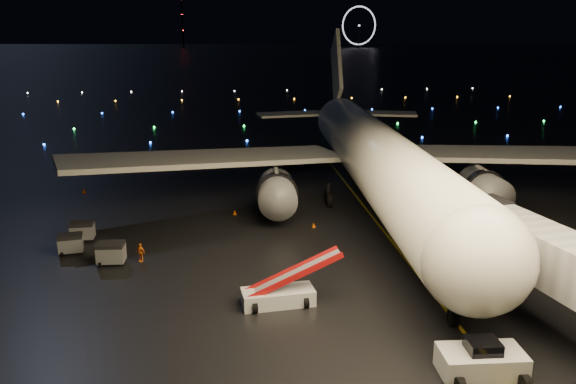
% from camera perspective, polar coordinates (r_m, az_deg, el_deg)
% --- Properties ---
extents(ground, '(2000.00, 2000.00, 0.00)m').
position_cam_1_polar(ground, '(333.33, -5.72, 12.66)').
color(ground, black).
rests_on(ground, ground).
extents(lane_centre, '(0.25, 80.00, 0.02)m').
position_cam_1_polar(lane_centre, '(52.91, 9.79, -4.04)').
color(lane_centre, gold).
rests_on(lane_centre, ground).
extents(airliner, '(67.70, 64.61, 18.40)m').
position_cam_1_polar(airliner, '(61.13, 8.34, 7.58)').
color(airliner, white).
rests_on(airliner, ground).
extents(pushback_tug, '(4.54, 2.49, 2.12)m').
position_cam_1_polar(pushback_tug, '(32.90, 19.07, -15.65)').
color(pushback_tug, silver).
rests_on(pushback_tug, ground).
extents(belt_loader, '(7.34, 2.77, 3.47)m').
position_cam_1_polar(belt_loader, '(38.20, -1.03, -9.00)').
color(belt_loader, silver).
rests_on(belt_loader, ground).
extents(crew_c, '(0.97, 0.84, 1.56)m').
position_cam_1_polar(crew_c, '(46.96, -14.76, -5.94)').
color(crew_c, orange).
rests_on(crew_c, ground).
extents(safety_cone_0, '(0.50, 0.50, 0.46)m').
position_cam_1_polar(safety_cone_0, '(53.49, 2.63, -3.35)').
color(safety_cone_0, '#FB5D05').
rests_on(safety_cone_0, ground).
extents(safety_cone_1, '(0.41, 0.41, 0.46)m').
position_cam_1_polar(safety_cone_1, '(61.63, 0.18, -0.72)').
color(safety_cone_1, '#FB5D05').
rests_on(safety_cone_1, ground).
extents(safety_cone_2, '(0.43, 0.43, 0.47)m').
position_cam_1_polar(safety_cone_2, '(57.40, -5.45, -2.06)').
color(safety_cone_2, '#FB5D05').
rests_on(safety_cone_2, ground).
extents(safety_cone_3, '(0.59, 0.59, 0.52)m').
position_cam_1_polar(safety_cone_3, '(69.01, -20.02, 0.13)').
color(safety_cone_3, '#FB5D05').
rests_on(safety_cone_3, ground).
extents(ferris_wheel, '(49.33, 16.80, 52.00)m').
position_cam_1_polar(ferris_wheel, '(772.29, 7.23, 16.28)').
color(ferris_wheel, black).
rests_on(ferris_wheel, ground).
extents(radio_mast, '(1.80, 1.80, 64.00)m').
position_cam_1_polar(radio_mast, '(775.15, -10.67, 16.58)').
color(radio_mast, black).
rests_on(radio_mast, ground).
extents(taxiway_lights, '(164.00, 92.00, 0.36)m').
position_cam_1_polar(taxiway_lights, '(139.97, -5.12, 8.51)').
color(taxiway_lights, black).
rests_on(taxiway_lights, ground).
extents(baggage_cart_0, '(2.14, 1.67, 1.64)m').
position_cam_1_polar(baggage_cart_0, '(50.46, -21.21, -4.93)').
color(baggage_cart_0, gray).
rests_on(baggage_cart_0, ground).
extents(baggage_cart_1, '(2.15, 1.55, 1.79)m').
position_cam_1_polar(baggage_cart_1, '(47.09, -17.53, -5.96)').
color(baggage_cart_1, gray).
rests_on(baggage_cart_1, ground).
extents(baggage_cart_2, '(2.01, 1.44, 1.67)m').
position_cam_1_polar(baggage_cart_2, '(53.23, -20.15, -3.75)').
color(baggage_cart_2, gray).
rests_on(baggage_cart_2, ground).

